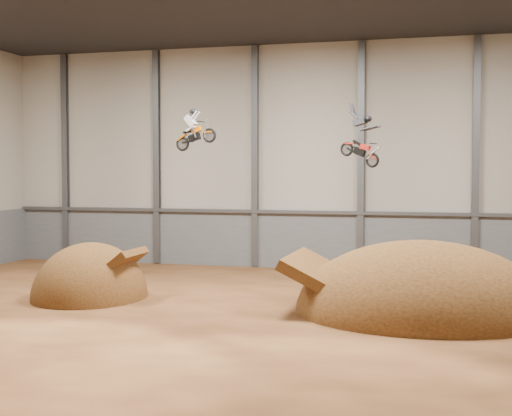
# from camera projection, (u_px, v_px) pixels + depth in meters

# --- Properties ---
(floor) EXTENTS (40.00, 40.00, 0.00)m
(floor) POSITION_uv_depth(u_px,v_px,m) (241.00, 315.00, 30.12)
(floor) COLOR #472713
(floor) RESTS_ON ground
(back_wall) EXTENTS (40.00, 0.10, 14.00)m
(back_wall) POSITION_uv_depth(u_px,v_px,m) (308.00, 157.00, 44.23)
(back_wall) COLOR #A09A8E
(back_wall) RESTS_ON ground
(lower_band_back) EXTENTS (39.80, 0.18, 3.50)m
(lower_band_back) POSITION_uv_depth(u_px,v_px,m) (307.00, 241.00, 44.41)
(lower_band_back) COLOR #5B5E64
(lower_band_back) RESTS_ON ground
(steel_rail) EXTENTS (39.80, 0.35, 0.20)m
(steel_rail) POSITION_uv_depth(u_px,v_px,m) (307.00, 212.00, 44.17)
(steel_rail) COLOR #47494F
(steel_rail) RESTS_ON lower_band_back
(steel_column_0) EXTENTS (0.40, 0.36, 13.90)m
(steel_column_0) POSITION_uv_depth(u_px,v_px,m) (65.00, 158.00, 48.32)
(steel_column_0) COLOR #47494F
(steel_column_0) RESTS_ON ground
(steel_column_1) EXTENTS (0.40, 0.36, 13.90)m
(steel_column_1) POSITION_uv_depth(u_px,v_px,m) (157.00, 157.00, 46.61)
(steel_column_1) COLOR #47494F
(steel_column_1) RESTS_ON ground
(steel_column_2) EXTENTS (0.40, 0.36, 13.90)m
(steel_column_2) POSITION_uv_depth(u_px,v_px,m) (255.00, 157.00, 44.89)
(steel_column_2) COLOR #47494F
(steel_column_2) RESTS_ON ground
(steel_column_3) EXTENTS (0.40, 0.36, 13.90)m
(steel_column_3) POSITION_uv_depth(u_px,v_px,m) (361.00, 156.00, 43.18)
(steel_column_3) COLOR #47494F
(steel_column_3) RESTS_ON ground
(steel_column_4) EXTENTS (0.40, 0.36, 13.90)m
(steel_column_4) POSITION_uv_depth(u_px,v_px,m) (476.00, 156.00, 41.47)
(steel_column_4) COLOR #47494F
(steel_column_4) RESTS_ON ground
(takeoff_ramp) EXTENTS (5.35, 6.18, 5.35)m
(takeoff_ramp) POSITION_uv_depth(u_px,v_px,m) (90.00, 298.00, 34.27)
(takeoff_ramp) COLOR #3C220F
(takeoff_ramp) RESTS_ON ground
(landing_ramp) EXTENTS (10.89, 9.63, 6.28)m
(landing_ramp) POSITION_uv_depth(u_px,v_px,m) (422.00, 313.00, 30.53)
(landing_ramp) COLOR #3C220F
(landing_ramp) RESTS_ON ground
(fmx_rider_a) EXTENTS (2.90, 1.30, 2.63)m
(fmx_rider_a) POSITION_uv_depth(u_px,v_px,m) (197.00, 126.00, 36.32)
(fmx_rider_a) COLOR #C65B03
(fmx_rider_b) EXTENTS (3.59, 2.09, 3.32)m
(fmx_rider_b) POSITION_uv_depth(u_px,v_px,m) (357.00, 135.00, 33.40)
(fmx_rider_b) COLOR #A91D15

